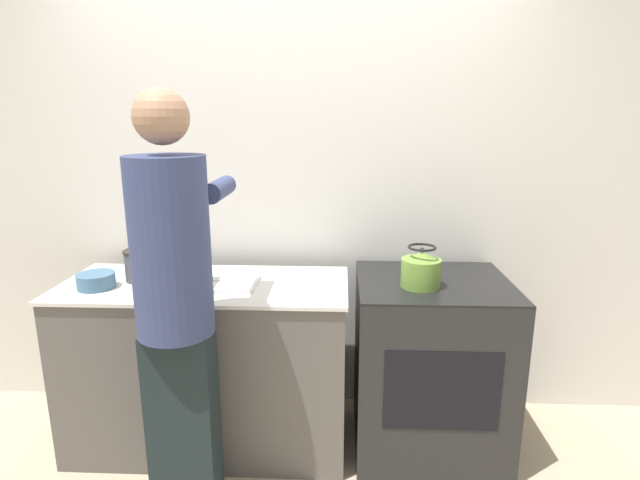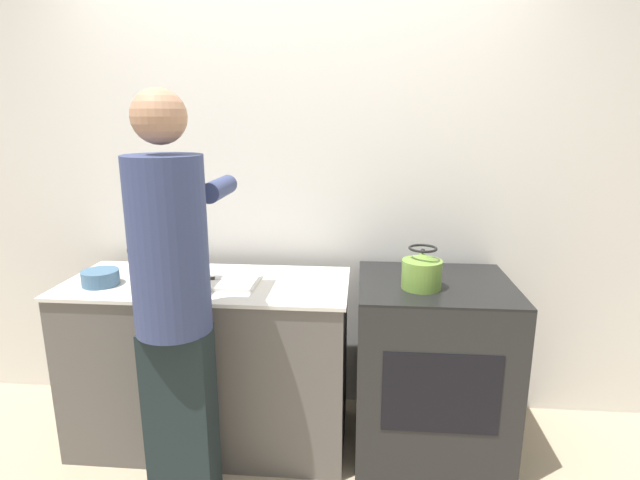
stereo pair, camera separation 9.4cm
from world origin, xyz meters
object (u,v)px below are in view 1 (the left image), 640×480
object	(u,v)px
cutting_board	(218,283)
bowl_prep	(96,281)
oven	(429,363)
person	(175,298)
knife	(217,280)
kettle	(421,270)
canister_jar	(140,265)

from	to	relation	value
cutting_board	bowl_prep	bearing A→B (deg)	-172.89
bowl_prep	cutting_board	bearing A→B (deg)	7.11
oven	cutting_board	distance (m)	1.16
person	knife	bearing A→B (deg)	84.36
kettle	cutting_board	bearing A→B (deg)	178.40
knife	canister_jar	bearing A→B (deg)	160.40
canister_jar	cutting_board	bearing A→B (deg)	-7.73
kettle	canister_jar	xyz separation A→B (m)	(-1.40, 0.08, -0.02)
bowl_prep	knife	bearing A→B (deg)	8.79
oven	knife	xyz separation A→B (m)	(-1.08, -0.05, 0.46)
oven	bowl_prep	world-z (taller)	bowl_prep
knife	person	bearing A→B (deg)	-109.65
oven	cutting_board	size ratio (longest dim) A/B	2.32
person	canister_jar	bearing A→B (deg)	124.29
oven	person	xyz separation A→B (m)	(-1.13, -0.53, 0.54)
cutting_board	canister_jar	distance (m)	0.42
cutting_board	knife	bearing A→B (deg)	115.79
cutting_board	kettle	xyz separation A→B (m)	(0.99, -0.03, 0.09)
oven	cutting_board	world-z (taller)	cutting_board
oven	kettle	world-z (taller)	kettle
bowl_prep	kettle	bearing A→B (deg)	1.63
kettle	bowl_prep	distance (m)	1.57
person	kettle	distance (m)	1.13
cutting_board	canister_jar	bearing A→B (deg)	172.27
oven	knife	bearing A→B (deg)	-177.43
knife	cutting_board	bearing A→B (deg)	-78.22
person	canister_jar	xyz separation A→B (m)	(-0.35, 0.52, -0.02)
cutting_board	canister_jar	xyz separation A→B (m)	(-0.41, 0.06, 0.07)
knife	kettle	size ratio (longest dim) A/B	1.10
person	bowl_prep	xyz separation A→B (m)	(-0.52, 0.39, -0.06)
cutting_board	bowl_prep	distance (m)	0.58
person	bowl_prep	world-z (taller)	person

